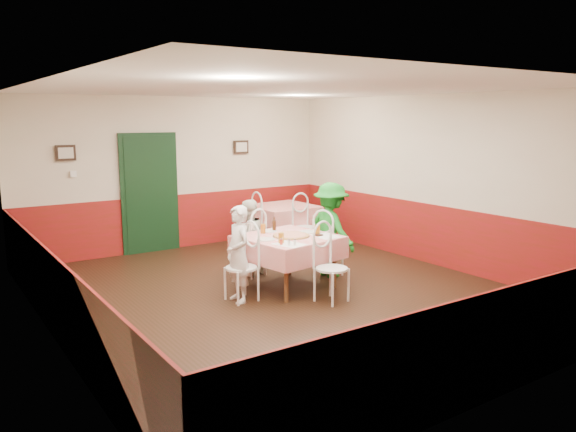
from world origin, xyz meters
TOP-DOWN VIEW (x-y plane):
  - floor at (0.00, 0.00)m, footprint 7.00×7.00m
  - ceiling at (0.00, 0.00)m, footprint 7.00×7.00m
  - back_wall at (0.00, 3.50)m, footprint 6.00×0.10m
  - front_wall at (0.00, -3.50)m, footprint 6.00×0.10m
  - left_wall at (-3.00, 0.00)m, footprint 0.10×7.00m
  - right_wall at (3.00, 0.00)m, footprint 0.10×7.00m
  - wainscot_back at (0.00, 3.48)m, footprint 6.00×0.03m
  - wainscot_front at (0.00, -3.48)m, footprint 6.00×0.03m
  - wainscot_left at (-2.98, 0.00)m, footprint 0.03×7.00m
  - wainscot_right at (2.98, 0.00)m, footprint 0.03×7.00m
  - door at (-0.60, 3.45)m, footprint 0.96×0.06m
  - picture_left at (-2.00, 3.45)m, footprint 0.32×0.03m
  - picture_right at (1.30, 3.45)m, footprint 0.32×0.03m
  - thermostat at (-1.90, 3.45)m, footprint 0.10×0.03m
  - main_table at (0.22, 0.21)m, footprint 1.39×1.39m
  - second_table at (1.71, 2.59)m, footprint 1.13×1.13m
  - chair_left at (-0.62, 0.08)m, footprint 0.44×0.44m
  - chair_right at (1.06, 0.34)m, footprint 0.55×0.55m
  - chair_far at (0.09, 1.05)m, footprint 0.53×0.53m
  - chair_near at (0.35, -0.63)m, footprint 0.49×0.49m
  - chair_second_a at (0.96, 2.59)m, footprint 0.43×0.43m
  - chair_second_b at (1.71, 1.84)m, footprint 0.43×0.43m
  - pizza at (0.24, 0.16)m, footprint 0.57×0.57m
  - plate_left at (-0.17, 0.17)m, footprint 0.29×0.29m
  - plate_right at (0.61, 0.26)m, footprint 0.29×0.29m
  - plate_far at (0.17, 0.64)m, footprint 0.29×0.29m
  - glass_a at (-0.11, -0.11)m, footprint 0.09×0.09m
  - glass_b at (0.63, 0.05)m, footprint 0.09×0.09m
  - glass_c at (0.03, 0.58)m, footprint 0.08×0.08m
  - beer_bottle at (0.25, 0.62)m, footprint 0.06×0.06m
  - shaker_a at (-0.10, -0.29)m, footprint 0.04×0.04m
  - shaker_b at (-0.03, -0.33)m, footprint 0.04×0.04m
  - shaker_c at (-0.17, -0.20)m, footprint 0.04×0.04m
  - menu_left at (-0.06, -0.24)m, footprint 0.40×0.47m
  - menu_right at (0.67, -0.09)m, footprint 0.32×0.42m
  - wallet at (0.59, -0.02)m, footprint 0.12×0.11m
  - diner_left at (-0.67, 0.07)m, footprint 0.34×0.49m
  - diner_far at (0.08, 1.10)m, footprint 0.67×0.58m
  - diner_right at (1.11, 0.35)m, footprint 0.58×0.96m

SIDE VIEW (x-z plane):
  - floor at x=0.00m, z-range 0.00..0.00m
  - main_table at x=0.22m, z-range -0.01..0.76m
  - second_table at x=1.71m, z-range -0.01..0.76m
  - chair_left at x=-0.62m, z-range 0.00..0.90m
  - chair_right at x=1.06m, z-range 0.00..0.90m
  - chair_far at x=0.09m, z-range 0.00..0.90m
  - chair_near at x=0.35m, z-range 0.00..0.90m
  - chair_second_a at x=0.96m, z-range 0.00..0.90m
  - chair_second_b at x=1.71m, z-range 0.00..0.90m
  - wainscot_back at x=0.00m, z-range 0.00..1.00m
  - wainscot_front at x=0.00m, z-range 0.00..1.00m
  - wainscot_left at x=-2.98m, z-range 0.00..1.00m
  - wainscot_right at x=2.98m, z-range 0.00..1.00m
  - diner_far at x=0.08m, z-range 0.00..1.19m
  - diner_left at x=-0.67m, z-range 0.00..1.29m
  - diner_right at x=1.11m, z-range 0.00..1.45m
  - menu_left at x=-0.06m, z-range 0.76..0.76m
  - menu_right at x=0.67m, z-range 0.76..0.76m
  - plate_left at x=-0.17m, z-range 0.76..0.77m
  - plate_right at x=0.61m, z-range 0.76..0.77m
  - plate_far at x=0.17m, z-range 0.76..0.77m
  - wallet at x=0.59m, z-range 0.76..0.78m
  - pizza at x=0.24m, z-range 0.76..0.79m
  - shaker_a at x=-0.10m, z-range 0.76..0.85m
  - shaker_b at x=-0.03m, z-range 0.76..0.85m
  - shaker_c at x=-0.17m, z-range 0.76..0.85m
  - glass_c at x=0.03m, z-range 0.76..0.90m
  - glass_b at x=0.63m, z-range 0.76..0.90m
  - glass_a at x=-0.11m, z-range 0.76..0.90m
  - beer_bottle at x=0.25m, z-range 0.76..0.95m
  - door at x=-0.60m, z-range 0.00..2.10m
  - back_wall at x=0.00m, z-range 0.00..2.80m
  - front_wall at x=0.00m, z-range 0.00..2.80m
  - left_wall at x=-3.00m, z-range 0.00..2.80m
  - right_wall at x=3.00m, z-range 0.00..2.80m
  - thermostat at x=-1.90m, z-range 1.45..1.55m
  - picture_left at x=-2.00m, z-range 1.72..1.98m
  - picture_right at x=1.30m, z-range 1.72..1.98m
  - ceiling at x=0.00m, z-range 2.80..2.80m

